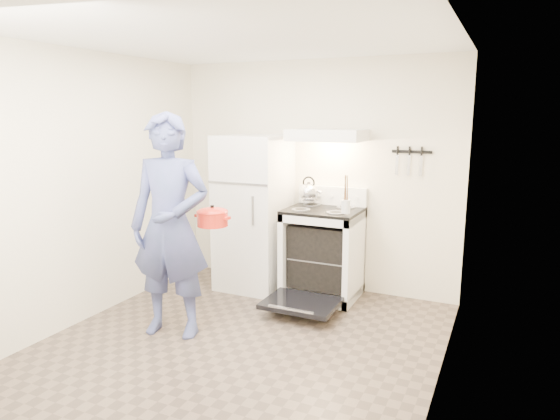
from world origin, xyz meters
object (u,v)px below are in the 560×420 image
object	(u,v)px
refrigerator	(254,212)
person	(170,226)
stove_body	(323,254)
tea_kettle	(309,191)
dutch_oven	(212,219)

from	to	relation	value
refrigerator	person	size ratio (longest dim) A/B	0.87
person	stove_body	bearing A→B (deg)	44.91
person	tea_kettle	bearing A→B (deg)	53.80
refrigerator	dutch_oven	bearing A→B (deg)	-80.71
stove_body	dutch_oven	world-z (taller)	dutch_oven
stove_body	person	bearing A→B (deg)	-122.11
tea_kettle	person	size ratio (longest dim) A/B	0.16
dutch_oven	refrigerator	bearing A→B (deg)	99.29
tea_kettle	dutch_oven	world-z (taller)	tea_kettle
tea_kettle	person	bearing A→B (deg)	-113.22
tea_kettle	person	world-z (taller)	person
refrigerator	dutch_oven	size ratio (longest dim) A/B	4.94
person	dutch_oven	xyz separation A→B (m)	(0.26, 0.26, 0.04)
dutch_oven	tea_kettle	bearing A→B (deg)	72.65
tea_kettle	dutch_oven	xyz separation A→B (m)	(-0.40, -1.29, -0.10)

